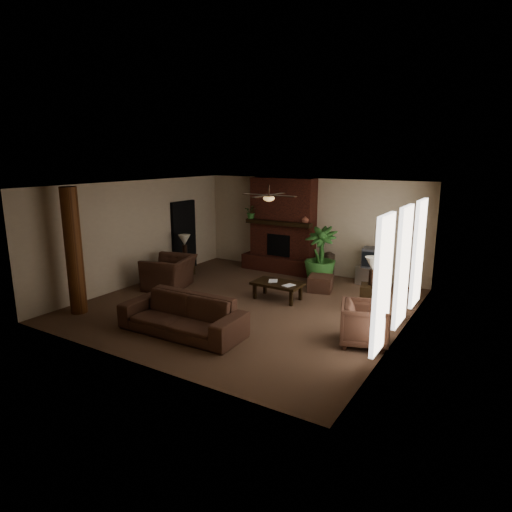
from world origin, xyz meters
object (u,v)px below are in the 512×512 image
Objects in this scene: floor_plant at (320,268)px; sofa at (182,309)px; side_table_right at (371,297)px; side_table_left at (183,266)px; armchair_left at (169,267)px; ottoman at (320,283)px; lamp_right at (373,266)px; armchair_right at (365,322)px; lamp_left at (185,241)px; tv_stand at (373,276)px; coffee_table at (278,285)px; log_column at (74,251)px; floor_vase at (329,263)px.

sofa is at bearing -101.42° from floor_plant.
side_table_right is (2.76, 3.36, -0.22)m from sofa.
sofa reaches higher than side_table_left.
side_table_left is at bearing -170.95° from armchair_left.
lamp_right is at bearing -21.15° from ottoman.
armchair_left is at bearing -166.13° from lamp_right.
armchair_right is 3.31m from ottoman.
lamp_left reaches higher than side_table_right.
lamp_left reaches higher than ottoman.
coffee_table is at bearing -115.91° from tv_stand.
side_table_left is (-0.08, 3.63, -1.12)m from log_column.
sofa is at bearing -102.51° from coffee_table.
log_column is 4.70m from coffee_table.
side_table_right is at bearing 14.86° from coffee_table.
lamp_right is at bearing -4.61° from armchair_right.
side_table_right is (-0.49, 2.01, -0.16)m from armchair_right.
log_column is at bearing -146.31° from side_table_right.
floor_vase is 0.60m from floor_plant.
side_table_left is 5.59m from side_table_right.
side_table_right is 0.73m from lamp_right.
armchair_left is 1.45× the size of armchair_right.
side_table_left is at bearing -151.48° from tv_stand.
floor_vase is at bearing 134.39° from lamp_right.
ottoman is at bearing 18.76° from armchair_right.
lamp_right is (0.49, -1.83, 0.75)m from tv_stand.
coffee_table reaches higher than ottoman.
log_column is 4.67× the size of ottoman.
lamp_right is (2.74, 3.40, 0.50)m from sofa.
lamp_right reaches higher than sofa.
log_column reaches higher than floor_vase.
ottoman is at bearing -76.73° from floor_vase.
side_table_right is (1.82, -1.87, -0.16)m from floor_vase.
floor_plant is 2.84× the size of side_table_right.
log_column reaches higher than ottoman.
armchair_right is 2.18m from lamp_right.
side_table_right is at bearing -45.86° from floor_vase.
log_column is at bearing -26.21° from armchair_left.
armchair_left reaches higher than side_table_left.
lamp_left is at bearing 180.00° from side_table_right.
log_column is at bearing -88.80° from side_table_left.
floor_vase reaches higher than tv_stand.
floor_vase is at bearing 56.30° from log_column.
log_column is at bearing -124.20° from tv_stand.
lamp_right reaches higher than tv_stand.
floor_plant is (0.32, 1.84, 0.07)m from coffee_table.
coffee_table is at bearing -117.56° from ottoman.
sofa is at bearing -49.48° from side_table_left.
lamp_left is (-0.48, 1.20, 0.44)m from armchair_left.
sofa reaches higher than armchair_right.
armchair_right is 1.35× the size of lamp_right.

